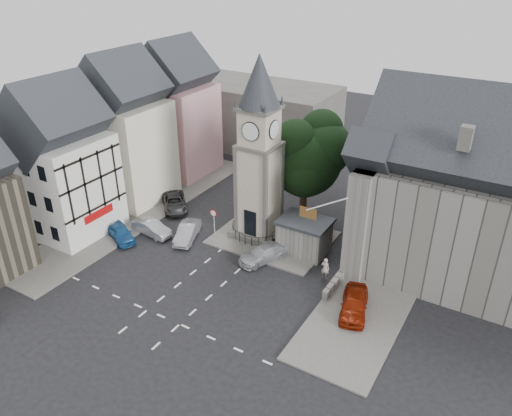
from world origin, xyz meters
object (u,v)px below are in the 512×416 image
Objects in this scene: stone_shelter at (304,236)px; car_east_red at (354,304)px; clock_tower at (259,152)px; pedestrian at (325,269)px; car_west_blue at (121,233)px.

stone_shelter is 8.71m from car_east_red.
stone_shelter is (4.80, -0.49, -6.57)m from clock_tower.
car_east_red is 4.47m from pedestrian.
car_west_blue is at bearing 12.25° from pedestrian.
car_east_red is at bearing -39.47° from stone_shelter.
clock_tower is 3.55× the size of car_east_red.
car_east_red is (21.69, 1.16, 0.09)m from car_west_blue.
clock_tower is 3.78× the size of stone_shelter.
car_west_blue is (-10.19, -7.17, -7.43)m from clock_tower.
pedestrian reaches higher than car_west_blue.
pedestrian is (8.00, -3.23, -7.19)m from clock_tower.
car_east_red is (6.70, -5.52, -0.77)m from stone_shelter.
clock_tower reaches higher than car_west_blue.
car_west_blue is at bearing -155.97° from stone_shelter.
stone_shelter is 16.43m from car_west_blue.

